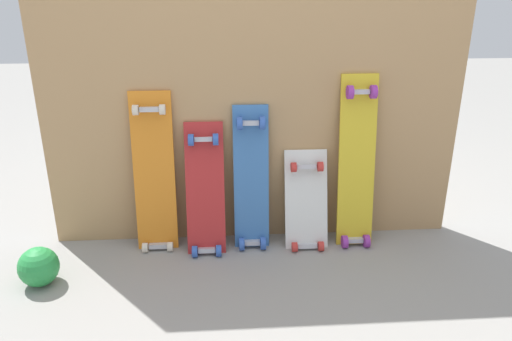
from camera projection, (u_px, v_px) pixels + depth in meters
name	position (u px, v px, depth m)	size (l,w,h in m)	color
ground_plane	(255.00, 239.00, 2.82)	(12.00, 12.00, 0.00)	gray
plywood_wall_panel	(254.00, 90.00, 2.58)	(2.21, 0.04, 1.67)	tan
skateboard_orange	(154.00, 179.00, 2.63)	(0.22, 0.17, 0.92)	orange
skateboard_red	(205.00, 195.00, 2.64)	(0.20, 0.25, 0.75)	#B22626
skateboard_blue	(251.00, 184.00, 2.67)	(0.19, 0.19, 0.83)	#386BAD
skateboard_white	(306.00, 206.00, 2.71)	(0.23, 0.22, 0.59)	silver
skateboard_yellow	(357.00, 168.00, 2.67)	(0.20, 0.21, 0.98)	gold
rubber_ball	(39.00, 267.00, 2.39)	(0.19, 0.19, 0.19)	#268C3F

